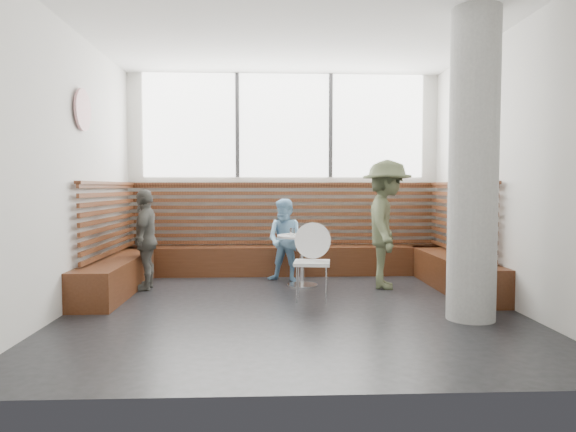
{
  "coord_description": "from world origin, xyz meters",
  "views": [
    {
      "loc": [
        -0.29,
        -5.83,
        1.39
      ],
      "look_at": [
        0.0,
        1.0,
        1.0
      ],
      "focal_mm": 32.0,
      "sensor_mm": 36.0,
      "label": 1
    }
  ],
  "objects_px": {
    "cafe_chair": "(311,255)",
    "adult_man": "(387,224)",
    "child_back": "(286,240)",
    "cafe_table": "(302,250)",
    "child_left": "(146,239)",
    "concrete_column": "(473,166)"
  },
  "relations": [
    {
      "from": "child_back",
      "to": "cafe_chair",
      "type": "bearing_deg",
      "value": -56.09
    },
    {
      "from": "adult_man",
      "to": "cafe_chair",
      "type": "bearing_deg",
      "value": 135.45
    },
    {
      "from": "adult_man",
      "to": "concrete_column",
      "type": "bearing_deg",
      "value": -150.49
    },
    {
      "from": "cafe_table",
      "to": "child_back",
      "type": "height_order",
      "value": "child_back"
    },
    {
      "from": "adult_man",
      "to": "child_back",
      "type": "relative_size",
      "value": 1.44
    },
    {
      "from": "cafe_table",
      "to": "concrete_column",
      "type": "bearing_deg",
      "value": -48.94
    },
    {
      "from": "child_back",
      "to": "child_left",
      "type": "bearing_deg",
      "value": -145.02
    },
    {
      "from": "concrete_column",
      "to": "cafe_table",
      "type": "xyz_separation_m",
      "value": [
        -1.64,
        1.88,
        -1.09
      ]
    },
    {
      "from": "cafe_chair",
      "to": "adult_man",
      "type": "xyz_separation_m",
      "value": [
        1.09,
        0.68,
        0.32
      ]
    },
    {
      "from": "cafe_chair",
      "to": "adult_man",
      "type": "height_order",
      "value": "adult_man"
    },
    {
      "from": "cafe_table",
      "to": "child_left",
      "type": "height_order",
      "value": "child_left"
    },
    {
      "from": "adult_man",
      "to": "child_back",
      "type": "height_order",
      "value": "adult_man"
    },
    {
      "from": "concrete_column",
      "to": "child_back",
      "type": "relative_size",
      "value": 2.63
    },
    {
      "from": "adult_man",
      "to": "child_back",
      "type": "distance_m",
      "value": 1.48
    },
    {
      "from": "child_left",
      "to": "cafe_table",
      "type": "bearing_deg",
      "value": 91.03
    },
    {
      "from": "cafe_chair",
      "to": "adult_man",
      "type": "distance_m",
      "value": 1.33
    },
    {
      "from": "child_left",
      "to": "child_back",
      "type": "bearing_deg",
      "value": 101.31
    },
    {
      "from": "child_back",
      "to": "concrete_column",
      "type": "bearing_deg",
      "value": -28.83
    },
    {
      "from": "concrete_column",
      "to": "child_back",
      "type": "distance_m",
      "value": 3.06
    },
    {
      "from": "cafe_table",
      "to": "adult_man",
      "type": "relative_size",
      "value": 0.41
    },
    {
      "from": "cafe_chair",
      "to": "child_back",
      "type": "xyz_separation_m",
      "value": [
        -0.26,
        1.2,
        0.05
      ]
    },
    {
      "from": "child_back",
      "to": "adult_man",
      "type": "bearing_deg",
      "value": 0.63
    }
  ]
}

